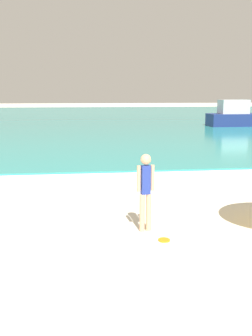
# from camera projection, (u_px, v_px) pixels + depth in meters

# --- Properties ---
(water) EXTENTS (160.00, 60.00, 0.06)m
(water) POSITION_uv_depth(u_px,v_px,m) (89.00, 117.00, 42.54)
(water) COLOR teal
(water) RESTS_ON ground
(person_standing) EXTENTS (0.35, 0.21, 1.55)m
(person_standing) POSITION_uv_depth(u_px,v_px,m) (146.00, 188.00, 7.57)
(person_standing) COLOR #DDAD84
(person_standing) RESTS_ON ground
(frisbee) EXTENTS (0.22, 0.22, 0.03)m
(frisbee) POSITION_uv_depth(u_px,v_px,m) (164.00, 240.00, 7.22)
(frisbee) COLOR orange
(frisbee) RESTS_ON ground
(boat_far) EXTENTS (6.16, 2.02, 2.09)m
(boat_far) POSITION_uv_depth(u_px,v_px,m) (243.00, 117.00, 31.28)
(boat_far) COLOR navy
(boat_far) RESTS_ON water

